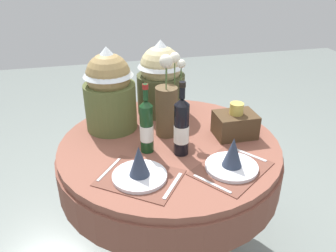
# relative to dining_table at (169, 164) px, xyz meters

# --- Properties ---
(ground) EXTENTS (8.00, 8.00, 0.00)m
(ground) POSITION_rel_dining_table_xyz_m (0.00, 0.00, -0.63)
(ground) COLOR gray
(dining_table) EXTENTS (1.16, 1.16, 0.77)m
(dining_table) POSITION_rel_dining_table_xyz_m (0.00, 0.00, 0.00)
(dining_table) COLOR brown
(dining_table) RESTS_ON ground
(place_setting_left) EXTENTS (0.43, 0.41, 0.16)m
(place_setting_left) POSITION_rel_dining_table_xyz_m (-0.20, -0.27, 0.18)
(place_setting_left) COLOR brown
(place_setting_left) RESTS_ON dining_table
(place_setting_right) EXTENTS (0.43, 0.41, 0.16)m
(place_setting_right) POSITION_rel_dining_table_xyz_m (0.22, -0.30, 0.18)
(place_setting_right) COLOR brown
(place_setting_right) RESTS_ON dining_table
(flower_vase) EXTENTS (0.16, 0.19, 0.44)m
(flower_vase) POSITION_rel_dining_table_xyz_m (0.01, 0.10, 0.31)
(flower_vase) COLOR brown
(flower_vase) RESTS_ON dining_table
(wine_bottle_left) EXTENTS (0.07, 0.07, 0.37)m
(wine_bottle_left) POSITION_rel_dining_table_xyz_m (0.03, -0.12, 0.28)
(wine_bottle_left) COLOR black
(wine_bottle_left) RESTS_ON dining_table
(wine_bottle_right) EXTENTS (0.07, 0.07, 0.35)m
(wine_bottle_right) POSITION_rel_dining_table_xyz_m (-0.13, -0.06, 0.27)
(wine_bottle_right) COLOR #143819
(wine_bottle_right) RESTS_ON dining_table
(gift_tub_back_left) EXTENTS (0.28, 0.28, 0.46)m
(gift_tub_back_left) POSITION_rel_dining_table_xyz_m (-0.27, 0.24, 0.38)
(gift_tub_back_left) COLOR #566033
(gift_tub_back_left) RESTS_ON dining_table
(gift_tub_back_centre) EXTENTS (0.28, 0.28, 0.44)m
(gift_tub_back_centre) POSITION_rel_dining_table_xyz_m (0.04, 0.38, 0.37)
(gift_tub_back_centre) COLOR #474C2D
(gift_tub_back_centre) RESTS_ON dining_table
(woven_basket_side_right) EXTENTS (0.21, 0.16, 0.19)m
(woven_basket_side_right) POSITION_rel_dining_table_xyz_m (0.36, -0.01, 0.20)
(woven_basket_side_right) COLOR #47331E
(woven_basket_side_right) RESTS_ON dining_table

